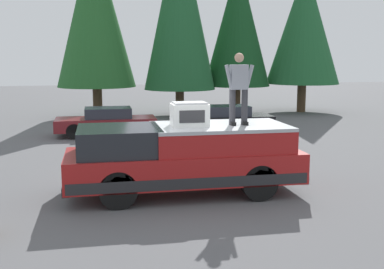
{
  "coord_description": "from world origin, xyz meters",
  "views": [
    {
      "loc": [
        -11.1,
        1.78,
        3.26
      ],
      "look_at": [
        0.39,
        -0.49,
        1.35
      ],
      "focal_mm": 44.96,
      "sensor_mm": 36.0,
      "label": 1
    }
  ],
  "objects_px": {
    "compressor_unit": "(189,114)",
    "person_on_truck_bed": "(239,87)",
    "pickup_truck": "(184,158)",
    "parked_car_black": "(225,119)",
    "parked_car_maroon": "(106,122)"
  },
  "relations": [
    {
      "from": "pickup_truck",
      "to": "parked_car_maroon",
      "type": "bearing_deg",
      "value": 10.22
    },
    {
      "from": "person_on_truck_bed",
      "to": "parked_car_black",
      "type": "distance_m",
      "value": 9.45
    },
    {
      "from": "compressor_unit",
      "to": "parked_car_black",
      "type": "relative_size",
      "value": 0.2
    },
    {
      "from": "compressor_unit",
      "to": "parked_car_black",
      "type": "bearing_deg",
      "value": -19.98
    },
    {
      "from": "pickup_truck",
      "to": "compressor_unit",
      "type": "distance_m",
      "value": 1.06
    },
    {
      "from": "person_on_truck_bed",
      "to": "parked_car_black",
      "type": "xyz_separation_m",
      "value": [
        9.01,
        -2.09,
        -1.97
      ]
    },
    {
      "from": "pickup_truck",
      "to": "parked_car_black",
      "type": "bearing_deg",
      "value": -20.81
    },
    {
      "from": "parked_car_maroon",
      "to": "person_on_truck_bed",
      "type": "bearing_deg",
      "value": -162.27
    },
    {
      "from": "compressor_unit",
      "to": "person_on_truck_bed",
      "type": "xyz_separation_m",
      "value": [
        -0.02,
        -1.18,
        0.62
      ]
    },
    {
      "from": "compressor_unit",
      "to": "person_on_truck_bed",
      "type": "height_order",
      "value": "person_on_truck_bed"
    },
    {
      "from": "pickup_truck",
      "to": "person_on_truck_bed",
      "type": "bearing_deg",
      "value": -94.1
    },
    {
      "from": "parked_car_black",
      "to": "parked_car_maroon",
      "type": "distance_m",
      "value": 5.03
    },
    {
      "from": "person_on_truck_bed",
      "to": "parked_car_black",
      "type": "height_order",
      "value": "person_on_truck_bed"
    },
    {
      "from": "pickup_truck",
      "to": "parked_car_maroon",
      "type": "relative_size",
      "value": 1.35
    },
    {
      "from": "person_on_truck_bed",
      "to": "parked_car_black",
      "type": "relative_size",
      "value": 0.41
    }
  ]
}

